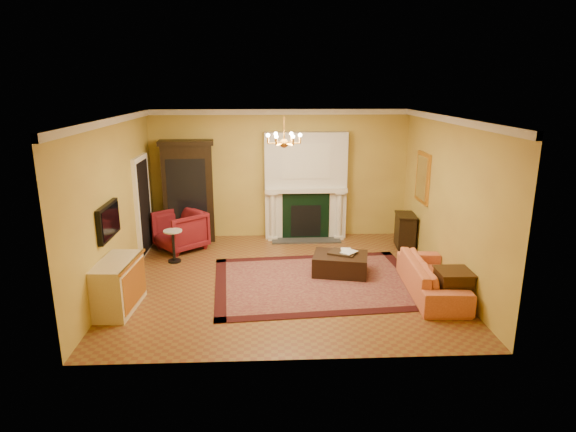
{
  "coord_description": "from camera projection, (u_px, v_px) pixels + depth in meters",
  "views": [
    {
      "loc": [
        -0.32,
        -8.4,
        3.54
      ],
      "look_at": [
        0.08,
        0.3,
        1.15
      ],
      "focal_mm": 30.0,
      "sensor_mm": 36.0,
      "label": 1
    }
  ],
  "objects": [
    {
      "name": "book_a",
      "position": [
        341.0,
        244.0,
        9.27
      ],
      "size": [
        0.2,
        0.04,
        0.26
      ],
      "primitive_type": "imported",
      "rotation": [
        0.0,
        0.0,
        -0.08
      ],
      "color": "gray",
      "rests_on": "ottoman_tray"
    },
    {
      "name": "leather_ottoman",
      "position": [
        340.0,
        264.0,
        9.25
      ],
      "size": [
        1.15,
        0.94,
        0.38
      ],
      "primitive_type": "cube",
      "rotation": [
        0.0,
        0.0,
        -0.22
      ],
      "color": "black",
      "rests_on": "oriental_rug"
    },
    {
      "name": "coral_sofa",
      "position": [
        433.0,
        272.0,
        8.34
      ],
      "size": [
        0.71,
        2.07,
        0.8
      ],
      "primitive_type": "imported",
      "rotation": [
        0.0,
        0.0,
        1.52
      ],
      "color": "#E27747",
      "rests_on": "floor"
    },
    {
      "name": "book_b",
      "position": [
        345.0,
        244.0,
        9.23
      ],
      "size": [
        0.17,
        0.18,
        0.31
      ],
      "primitive_type": "imported",
      "rotation": [
        0.0,
        0.0,
        -0.8
      ],
      "color": "gray",
      "rests_on": "ottoman_tray"
    },
    {
      "name": "doorway",
      "position": [
        143.0,
        205.0,
        10.28
      ],
      "size": [
        0.08,
        1.05,
        2.1
      ],
      "color": "white",
      "rests_on": "wall_left"
    },
    {
      "name": "pedestal_table",
      "position": [
        173.0,
        244.0,
        9.83
      ],
      "size": [
        0.38,
        0.38,
        0.68
      ],
      "color": "black",
      "rests_on": "floor"
    },
    {
      "name": "fireplace",
      "position": [
        306.0,
        188.0,
        11.24
      ],
      "size": [
        1.9,
        0.7,
        2.5
      ],
      "color": "silver",
      "rests_on": "wall_back"
    },
    {
      "name": "console_table",
      "position": [
        405.0,
        231.0,
        10.78
      ],
      "size": [
        0.44,
        0.69,
        0.73
      ],
      "primitive_type": "cube",
      "rotation": [
        0.0,
        0.0,
        -0.11
      ],
      "color": "black",
      "rests_on": "floor"
    },
    {
      "name": "wall_right",
      "position": [
        449.0,
        200.0,
        8.79
      ],
      "size": [
        0.02,
        5.5,
        3.0
      ],
      "primitive_type": "cube",
      "color": "gold",
      "rests_on": "floor"
    },
    {
      "name": "end_table",
      "position": [
        453.0,
        289.0,
        7.89
      ],
      "size": [
        0.51,
        0.51,
        0.59
      ],
      "primitive_type": "cube",
      "rotation": [
        0.0,
        0.0,
        -0.01
      ],
      "color": "#311E0D",
      "rests_on": "floor"
    },
    {
      "name": "tv_panel",
      "position": [
        109.0,
        221.0,
        7.98
      ],
      "size": [
        0.09,
        0.95,
        0.58
      ],
      "color": "black",
      "rests_on": "wall_left"
    },
    {
      "name": "oriental_rug",
      "position": [
        317.0,
        282.0,
        8.92
      ],
      "size": [
        3.97,
        3.11,
        0.02
      ],
      "primitive_type": "cube",
      "rotation": [
        0.0,
        0.0,
        0.08
      ],
      "color": "#470F1C",
      "rests_on": "floor"
    },
    {
      "name": "china_cabinet",
      "position": [
        189.0,
        194.0,
        11.06
      ],
      "size": [
        1.16,
        0.62,
        2.23
      ],
      "primitive_type": "cube",
      "rotation": [
        0.0,
        0.0,
        0.1
      ],
      "color": "black",
      "rests_on": "floor"
    },
    {
      "name": "gilt_mirror",
      "position": [
        423.0,
        178.0,
        10.09
      ],
      "size": [
        0.06,
        0.76,
        1.05
      ],
      "color": "gold",
      "rests_on": "wall_right"
    },
    {
      "name": "wingback_armchair",
      "position": [
        180.0,
        229.0,
        10.58
      ],
      "size": [
        1.26,
        1.27,
        0.95
      ],
      "primitive_type": "imported",
      "rotation": [
        0.0,
        0.0,
        -0.86
      ],
      "color": "maroon",
      "rests_on": "floor"
    },
    {
      "name": "floor",
      "position": [
        284.0,
        280.0,
        9.05
      ],
      "size": [
        6.0,
        5.5,
        0.02
      ],
      "primitive_type": "cube",
      "color": "brown",
      "rests_on": "ground"
    },
    {
      "name": "wall_front",
      "position": [
        293.0,
        254.0,
        5.99
      ],
      "size": [
        6.0,
        0.02,
        3.0
      ],
      "primitive_type": "cube",
      "color": "gold",
      "rests_on": "floor"
    },
    {
      "name": "ottoman_tray",
      "position": [
        343.0,
        253.0,
        9.26
      ],
      "size": [
        0.62,
        0.58,
        0.03
      ],
      "primitive_type": "cube",
      "rotation": [
        0.0,
        0.0,
        -0.48
      ],
      "color": "black",
      "rests_on": "leather_ottoman"
    },
    {
      "name": "chandelier",
      "position": [
        284.0,
        140.0,
        8.36
      ],
      "size": [
        0.63,
        0.55,
        0.53
      ],
      "color": "gold",
      "rests_on": "ceiling"
    },
    {
      "name": "ceiling",
      "position": [
        284.0,
        116.0,
        8.25
      ],
      "size": [
        6.0,
        5.5,
        0.02
      ],
      "primitive_type": "cube",
      "color": "white",
      "rests_on": "wall_back"
    },
    {
      "name": "wall_left",
      "position": [
        115.0,
        204.0,
        8.52
      ],
      "size": [
        0.02,
        5.5,
        3.0
      ],
      "primitive_type": "cube",
      "color": "gold",
      "rests_on": "floor"
    },
    {
      "name": "wall_back",
      "position": [
        280.0,
        174.0,
        11.31
      ],
      "size": [
        6.0,
        0.02,
        3.0
      ],
      "primitive_type": "cube",
      "color": "gold",
      "rests_on": "floor"
    },
    {
      "name": "crown_molding",
      "position": [
        282.0,
        117.0,
        9.19
      ],
      "size": [
        6.0,
        5.5,
        0.12
      ],
      "color": "silver",
      "rests_on": "ceiling"
    },
    {
      "name": "commode",
      "position": [
        118.0,
        285.0,
        7.74
      ],
      "size": [
        0.61,
        1.15,
        0.83
      ],
      "primitive_type": "cube",
      "rotation": [
        0.0,
        0.0,
        -0.07
      ],
      "color": "beige",
      "rests_on": "floor"
    },
    {
      "name": "topiary_left",
      "position": [
        275.0,
        177.0,
        11.09
      ],
      "size": [
        0.17,
        0.17,
        0.46
      ],
      "color": "gray",
      "rests_on": "fireplace"
    },
    {
      "name": "topiary_right",
      "position": [
        335.0,
        178.0,
        11.16
      ],
      "size": [
        0.15,
        0.15,
        0.41
      ],
      "color": "gray",
      "rests_on": "fireplace"
    }
  ]
}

